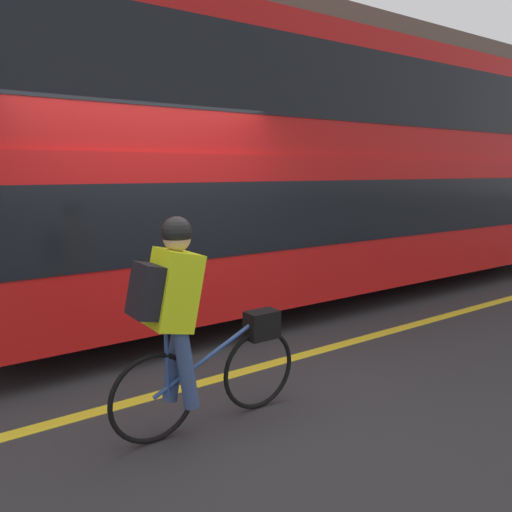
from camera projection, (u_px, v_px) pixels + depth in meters
The scene contains 7 objects.
ground_plane at pixel (192, 386), 4.42m from camera, with size 80.00×80.00×0.00m, color #2D2D30.
road_center_line at pixel (192, 386), 4.41m from camera, with size 50.00×0.14×0.01m, color yellow.
sidewalk_curb at pixel (45, 274), 8.92m from camera, with size 60.00×2.13×0.13m.
building_facade at pixel (18, 99), 9.37m from camera, with size 60.00×0.30×6.44m.
bus at pixel (326, 163), 7.50m from camera, with size 10.15×2.60×3.60m.
cyclist_on_bike at pixel (188, 318), 3.52m from camera, with size 1.55×0.32×1.58m.
street_sign_post at pixel (23, 195), 8.44m from camera, with size 0.36×0.09×2.41m.
Camera 1 is at (-1.92, -3.73, 1.88)m, focal length 35.00 mm.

